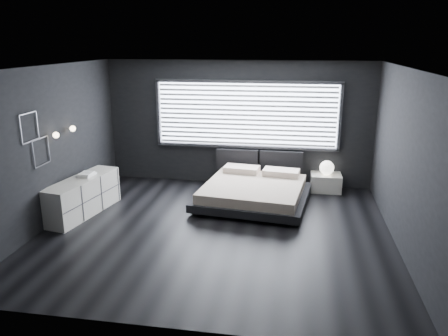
# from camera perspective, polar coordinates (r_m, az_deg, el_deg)

# --- Properties ---
(room) EXTENTS (6.04, 6.00, 2.80)m
(room) POSITION_cam_1_polar(r_m,az_deg,el_deg) (7.26, -1.10, 1.93)
(room) COLOR black
(room) RESTS_ON ground
(window) EXTENTS (4.14, 0.09, 1.52)m
(window) POSITION_cam_1_polar(r_m,az_deg,el_deg) (9.81, 2.94, 6.94)
(window) COLOR white
(window) RESTS_ON ground
(headboard) EXTENTS (1.96, 0.16, 0.52)m
(headboard) POSITION_cam_1_polar(r_m,az_deg,el_deg) (9.95, 4.60, 0.90)
(headboard) COLOR black
(headboard) RESTS_ON ground
(sconce_near) EXTENTS (0.18, 0.11, 0.11)m
(sconce_near) POSITION_cam_1_polar(r_m,az_deg,el_deg) (8.28, -21.12, 4.04)
(sconce_near) COLOR silver
(sconce_near) RESTS_ON ground
(sconce_far) EXTENTS (0.18, 0.11, 0.11)m
(sconce_far) POSITION_cam_1_polar(r_m,az_deg,el_deg) (8.79, -19.18, 4.89)
(sconce_far) COLOR silver
(sconce_far) RESTS_ON ground
(wall_art_upper) EXTENTS (0.01, 0.48, 0.48)m
(wall_art_upper) POSITION_cam_1_polar(r_m,az_deg,el_deg) (7.78, -24.08, 4.87)
(wall_art_upper) COLOR #47474C
(wall_art_upper) RESTS_ON ground
(wall_art_lower) EXTENTS (0.01, 0.48, 0.48)m
(wall_art_lower) POSITION_cam_1_polar(r_m,az_deg,el_deg) (8.08, -22.75, 1.98)
(wall_art_lower) COLOR #47474C
(wall_art_lower) RESTS_ON ground
(bed) EXTENTS (2.37, 2.28, 0.55)m
(bed) POSITION_cam_1_polar(r_m,az_deg,el_deg) (8.90, 3.91, -3.07)
(bed) COLOR black
(bed) RESTS_ON ground
(nightstand) EXTENTS (0.67, 0.56, 0.38)m
(nightstand) POSITION_cam_1_polar(r_m,az_deg,el_deg) (9.91, 13.13, -1.82)
(nightstand) COLOR silver
(nightstand) RESTS_ON ground
(orb_lamp) EXTENTS (0.31, 0.31, 0.31)m
(orb_lamp) POSITION_cam_1_polar(r_m,az_deg,el_deg) (9.78, 13.28, 0.04)
(orb_lamp) COLOR white
(orb_lamp) RESTS_ON nightstand
(dresser) EXTENTS (0.80, 1.83, 0.71)m
(dresser) POSITION_cam_1_polar(r_m,az_deg,el_deg) (8.76, -17.93, -3.51)
(dresser) COLOR silver
(dresser) RESTS_ON ground
(book_stack) EXTENTS (0.28, 0.35, 0.07)m
(book_stack) POSITION_cam_1_polar(r_m,az_deg,el_deg) (8.76, -17.54, -0.79)
(book_stack) COLOR white
(book_stack) RESTS_ON dresser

